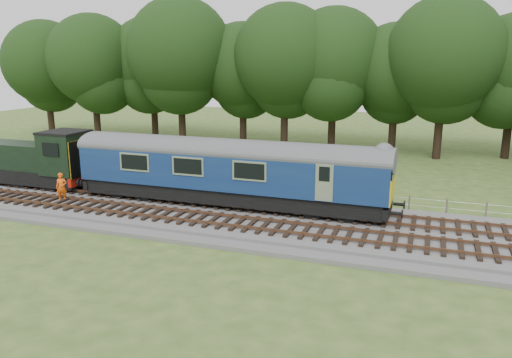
% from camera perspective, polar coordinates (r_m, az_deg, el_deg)
% --- Properties ---
extents(ground, '(120.00, 120.00, 0.00)m').
position_cam_1_polar(ground, '(26.94, -0.76, -4.82)').
color(ground, '#36551F').
rests_on(ground, ground).
extents(ballast, '(70.00, 7.00, 0.35)m').
position_cam_1_polar(ballast, '(26.88, -0.77, -4.46)').
color(ballast, '#4C4C4F').
rests_on(ballast, ground).
extents(track_north, '(67.20, 2.40, 0.21)m').
position_cam_1_polar(track_north, '(28.07, 0.23, -3.17)').
color(track_north, black).
rests_on(track_north, ballast).
extents(track_south, '(67.20, 2.40, 0.21)m').
position_cam_1_polar(track_south, '(25.39, -2.03, -4.99)').
color(track_south, black).
rests_on(track_south, ballast).
extents(fence, '(64.00, 0.12, 1.00)m').
position_cam_1_polar(fence, '(31.01, 2.13, -2.35)').
color(fence, '#6B6054').
rests_on(fence, ground).
extents(tree_line, '(70.00, 8.00, 18.00)m').
position_cam_1_polar(tree_line, '(47.58, 8.49, 3.10)').
color(tree_line, black).
rests_on(tree_line, ground).
extents(dmu_railcar, '(18.05, 2.86, 3.88)m').
position_cam_1_polar(dmu_railcar, '(28.15, -3.19, 1.46)').
color(dmu_railcar, black).
rests_on(dmu_railcar, ground).
extents(shunter_loco, '(8.92, 2.60, 3.38)m').
position_cam_1_polar(shunter_loco, '(35.94, -24.14, 1.90)').
color(shunter_loco, black).
rests_on(shunter_loco, ground).
extents(worker, '(0.73, 0.65, 1.68)m').
position_cam_1_polar(worker, '(31.32, -21.34, -0.87)').
color(worker, '#FF5B0D').
rests_on(worker, ballast).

